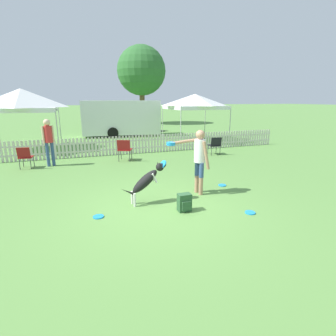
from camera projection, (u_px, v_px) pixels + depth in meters
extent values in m
plane|color=#5B8C42|center=(158.00, 208.00, 5.93)|extent=(240.00, 240.00, 0.00)
cylinder|color=tan|center=(201.00, 186.00, 6.70)|extent=(0.11, 0.11, 0.46)
cylinder|color=#334C7A|center=(201.00, 170.00, 6.59)|extent=(0.12, 0.12, 0.38)
cylinder|color=tan|center=(197.00, 184.00, 6.87)|extent=(0.11, 0.11, 0.46)
cylinder|color=#334C7A|center=(197.00, 168.00, 6.77)|extent=(0.12, 0.12, 0.38)
cylinder|color=white|center=(200.00, 151.00, 6.56)|extent=(0.31, 0.31, 0.58)
sphere|color=tan|center=(200.00, 135.00, 6.46)|extent=(0.23, 0.23, 0.23)
cylinder|color=tan|center=(206.00, 155.00, 6.43)|extent=(0.22, 0.16, 0.70)
cylinder|color=tan|center=(184.00, 142.00, 6.53)|extent=(0.71, 0.08, 0.14)
cylinder|color=#1E8CD8|center=(171.00, 145.00, 6.43)|extent=(0.22, 0.22, 0.02)
cylinder|color=#1E8CD8|center=(171.00, 144.00, 6.42)|extent=(0.22, 0.22, 0.02)
cylinder|color=#1E8CD8|center=(171.00, 143.00, 6.42)|extent=(0.22, 0.22, 0.02)
ellipsoid|color=black|center=(145.00, 181.00, 6.07)|extent=(0.75, 0.33, 0.63)
ellipsoid|color=white|center=(145.00, 183.00, 6.08)|extent=(0.39, 0.18, 0.32)
sphere|color=black|center=(160.00, 167.00, 6.16)|extent=(0.19, 0.19, 0.19)
cone|color=black|center=(163.00, 164.00, 6.17)|extent=(0.18, 0.12, 0.16)
cylinder|color=#1E8CD8|center=(163.00, 164.00, 6.17)|extent=(0.18, 0.24, 0.19)
cone|color=black|center=(158.00, 164.00, 6.18)|extent=(0.06, 0.06, 0.09)
cone|color=black|center=(160.00, 165.00, 6.08)|extent=(0.06, 0.06, 0.09)
cylinder|color=white|center=(132.00, 198.00, 6.11)|extent=(0.06, 0.06, 0.31)
cylinder|color=white|center=(135.00, 200.00, 5.96)|extent=(0.06, 0.06, 0.31)
cylinder|color=white|center=(152.00, 176.00, 6.21)|extent=(0.16, 0.07, 0.25)
cylinder|color=white|center=(154.00, 178.00, 6.07)|extent=(0.16, 0.07, 0.25)
cone|color=black|center=(128.00, 192.00, 5.94)|extent=(0.35, 0.10, 0.23)
cylinder|color=#1E8CD8|center=(222.00, 185.00, 7.45)|extent=(0.22, 0.22, 0.02)
cylinder|color=#1E8CD8|center=(250.00, 213.00, 5.65)|extent=(0.22, 0.22, 0.02)
cylinder|color=#1E8CD8|center=(98.00, 217.00, 5.45)|extent=(0.22, 0.22, 0.02)
cube|color=#2D5633|center=(184.00, 202.00, 5.72)|extent=(0.28, 0.19, 0.40)
cube|color=#2D5633|center=(186.00, 206.00, 5.62)|extent=(0.20, 0.04, 0.20)
cube|color=beige|center=(115.00, 149.00, 11.55)|extent=(16.79, 0.04, 0.06)
cube|color=beige|center=(115.00, 142.00, 11.47)|extent=(16.79, 0.04, 0.06)
cube|color=beige|center=(1.00, 152.00, 10.08)|extent=(0.09, 0.02, 0.82)
cube|color=beige|center=(6.00, 152.00, 10.13)|extent=(0.09, 0.02, 0.82)
cube|color=beige|center=(10.00, 152.00, 10.18)|extent=(0.09, 0.02, 0.82)
cube|color=beige|center=(14.00, 151.00, 10.23)|extent=(0.09, 0.02, 0.82)
cube|color=beige|center=(19.00, 151.00, 10.28)|extent=(0.09, 0.02, 0.82)
cube|color=beige|center=(23.00, 151.00, 10.33)|extent=(0.09, 0.02, 0.82)
cube|color=beige|center=(27.00, 151.00, 10.37)|extent=(0.09, 0.02, 0.82)
cube|color=beige|center=(31.00, 151.00, 10.42)|extent=(0.09, 0.02, 0.82)
cube|color=beige|center=(35.00, 150.00, 10.47)|extent=(0.09, 0.02, 0.82)
cube|color=beige|center=(39.00, 150.00, 10.52)|extent=(0.09, 0.02, 0.82)
cube|color=beige|center=(43.00, 150.00, 10.57)|extent=(0.09, 0.02, 0.82)
cube|color=beige|center=(47.00, 150.00, 10.62)|extent=(0.09, 0.02, 0.82)
cube|color=beige|center=(51.00, 149.00, 10.66)|extent=(0.09, 0.02, 0.82)
cube|color=beige|center=(55.00, 149.00, 10.71)|extent=(0.09, 0.02, 0.82)
cube|color=beige|center=(59.00, 149.00, 10.76)|extent=(0.09, 0.02, 0.82)
cube|color=beige|center=(63.00, 149.00, 10.81)|extent=(0.09, 0.02, 0.82)
cube|color=beige|center=(67.00, 148.00, 10.86)|extent=(0.09, 0.02, 0.82)
cube|color=beige|center=(70.00, 148.00, 10.91)|extent=(0.09, 0.02, 0.82)
cube|color=beige|center=(74.00, 148.00, 10.96)|extent=(0.09, 0.02, 0.82)
cube|color=beige|center=(78.00, 148.00, 11.00)|extent=(0.09, 0.02, 0.82)
cube|color=beige|center=(82.00, 148.00, 11.05)|extent=(0.09, 0.02, 0.82)
cube|color=beige|center=(85.00, 147.00, 11.10)|extent=(0.09, 0.02, 0.82)
cube|color=beige|center=(89.00, 147.00, 11.15)|extent=(0.09, 0.02, 0.82)
cube|color=beige|center=(92.00, 147.00, 11.20)|extent=(0.09, 0.02, 0.82)
cube|color=beige|center=(96.00, 147.00, 11.25)|extent=(0.09, 0.02, 0.82)
cube|color=beige|center=(99.00, 147.00, 11.29)|extent=(0.09, 0.02, 0.82)
cube|color=beige|center=(103.00, 146.00, 11.34)|extent=(0.09, 0.02, 0.82)
cube|color=beige|center=(106.00, 146.00, 11.39)|extent=(0.09, 0.02, 0.82)
cube|color=beige|center=(110.00, 146.00, 11.44)|extent=(0.09, 0.02, 0.82)
cube|color=beige|center=(113.00, 146.00, 11.49)|extent=(0.09, 0.02, 0.82)
cube|color=beige|center=(117.00, 146.00, 11.54)|extent=(0.09, 0.02, 0.82)
cube|color=beige|center=(120.00, 145.00, 11.58)|extent=(0.09, 0.02, 0.82)
cube|color=beige|center=(123.00, 145.00, 11.63)|extent=(0.09, 0.02, 0.82)
cube|color=beige|center=(126.00, 145.00, 11.68)|extent=(0.09, 0.02, 0.82)
cube|color=beige|center=(130.00, 145.00, 11.73)|extent=(0.09, 0.02, 0.82)
cube|color=beige|center=(133.00, 145.00, 11.78)|extent=(0.09, 0.02, 0.82)
cube|color=beige|center=(136.00, 144.00, 11.83)|extent=(0.09, 0.02, 0.82)
cube|color=beige|center=(139.00, 144.00, 11.88)|extent=(0.09, 0.02, 0.82)
cube|color=beige|center=(142.00, 144.00, 11.92)|extent=(0.09, 0.02, 0.82)
cube|color=beige|center=(146.00, 144.00, 11.97)|extent=(0.09, 0.02, 0.82)
cube|color=beige|center=(149.00, 144.00, 12.02)|extent=(0.09, 0.02, 0.82)
cube|color=beige|center=(152.00, 144.00, 12.07)|extent=(0.09, 0.02, 0.82)
cube|color=beige|center=(155.00, 143.00, 12.12)|extent=(0.09, 0.02, 0.82)
cube|color=beige|center=(158.00, 143.00, 12.17)|extent=(0.09, 0.02, 0.82)
cube|color=beige|center=(161.00, 143.00, 12.21)|extent=(0.09, 0.02, 0.82)
cube|color=beige|center=(164.00, 143.00, 12.26)|extent=(0.09, 0.02, 0.82)
cube|color=beige|center=(167.00, 143.00, 12.31)|extent=(0.09, 0.02, 0.82)
cube|color=beige|center=(170.00, 143.00, 12.36)|extent=(0.09, 0.02, 0.82)
cube|color=beige|center=(173.00, 142.00, 12.41)|extent=(0.09, 0.02, 0.82)
cube|color=beige|center=(176.00, 142.00, 12.46)|extent=(0.09, 0.02, 0.82)
cube|color=beige|center=(178.00, 142.00, 12.50)|extent=(0.09, 0.02, 0.82)
cube|color=beige|center=(181.00, 142.00, 12.55)|extent=(0.09, 0.02, 0.82)
cube|color=beige|center=(184.00, 142.00, 12.60)|extent=(0.09, 0.02, 0.82)
cube|color=beige|center=(187.00, 142.00, 12.65)|extent=(0.09, 0.02, 0.82)
cube|color=beige|center=(190.00, 141.00, 12.70)|extent=(0.09, 0.02, 0.82)
cube|color=beige|center=(192.00, 141.00, 12.75)|extent=(0.09, 0.02, 0.82)
cube|color=beige|center=(195.00, 141.00, 12.80)|extent=(0.09, 0.02, 0.82)
cube|color=beige|center=(198.00, 141.00, 12.84)|extent=(0.09, 0.02, 0.82)
cube|color=beige|center=(201.00, 141.00, 12.89)|extent=(0.09, 0.02, 0.82)
cube|color=beige|center=(203.00, 141.00, 12.94)|extent=(0.09, 0.02, 0.82)
cube|color=beige|center=(206.00, 140.00, 12.99)|extent=(0.09, 0.02, 0.82)
cube|color=beige|center=(208.00, 140.00, 13.04)|extent=(0.09, 0.02, 0.82)
cube|color=beige|center=(211.00, 140.00, 13.09)|extent=(0.09, 0.02, 0.82)
cube|color=beige|center=(214.00, 140.00, 13.13)|extent=(0.09, 0.02, 0.82)
cube|color=beige|center=(216.00, 140.00, 13.18)|extent=(0.09, 0.02, 0.82)
cube|color=beige|center=(219.00, 140.00, 13.23)|extent=(0.09, 0.02, 0.82)
cube|color=beige|center=(221.00, 140.00, 13.28)|extent=(0.09, 0.02, 0.82)
cube|color=beige|center=(224.00, 139.00, 13.33)|extent=(0.09, 0.02, 0.82)
cube|color=beige|center=(226.00, 139.00, 13.38)|extent=(0.09, 0.02, 0.82)
cube|color=beige|center=(229.00, 139.00, 13.42)|extent=(0.09, 0.02, 0.82)
cube|color=beige|center=(231.00, 139.00, 13.47)|extent=(0.09, 0.02, 0.82)
cube|color=beige|center=(234.00, 139.00, 13.52)|extent=(0.09, 0.02, 0.82)
cube|color=beige|center=(236.00, 139.00, 13.57)|extent=(0.09, 0.02, 0.82)
cube|color=beige|center=(239.00, 139.00, 13.62)|extent=(0.09, 0.02, 0.82)
cube|color=beige|center=(241.00, 138.00, 13.67)|extent=(0.09, 0.02, 0.82)
cube|color=beige|center=(243.00, 138.00, 13.72)|extent=(0.09, 0.02, 0.82)
cube|color=beige|center=(246.00, 138.00, 13.76)|extent=(0.09, 0.02, 0.82)
cube|color=beige|center=(248.00, 138.00, 13.81)|extent=(0.09, 0.02, 0.82)
cube|color=beige|center=(250.00, 138.00, 13.86)|extent=(0.09, 0.02, 0.82)
cube|color=beige|center=(253.00, 138.00, 13.91)|extent=(0.09, 0.02, 0.82)
cube|color=beige|center=(255.00, 138.00, 13.96)|extent=(0.09, 0.02, 0.82)
cube|color=beige|center=(257.00, 138.00, 14.01)|extent=(0.09, 0.02, 0.82)
cube|color=beige|center=(260.00, 137.00, 14.05)|extent=(0.09, 0.02, 0.82)
cube|color=beige|center=(262.00, 137.00, 14.10)|extent=(0.09, 0.02, 0.82)
cube|color=beige|center=(264.00, 137.00, 14.15)|extent=(0.09, 0.02, 0.82)
cube|color=beige|center=(266.00, 137.00, 14.20)|extent=(0.09, 0.02, 0.82)
cube|color=beige|center=(269.00, 137.00, 14.25)|extent=(0.09, 0.02, 0.82)
cylinder|color=#333338|center=(34.00, 161.00, 9.51)|extent=(0.02, 0.02, 0.40)
cylinder|color=#333338|center=(23.00, 162.00, 9.44)|extent=(0.02, 0.02, 0.40)
cylinder|color=#333338|center=(31.00, 164.00, 9.16)|extent=(0.02, 0.02, 0.40)
cylinder|color=#333338|center=(20.00, 164.00, 9.10)|extent=(0.02, 0.02, 0.40)
cube|color=maroon|center=(26.00, 157.00, 9.25)|extent=(0.49, 0.49, 0.03)
cube|color=maroon|center=(23.00, 153.00, 9.02)|extent=(0.43, 0.15, 0.38)
cylinder|color=#333338|center=(132.00, 154.00, 10.69)|extent=(0.02, 0.02, 0.44)
cylinder|color=#333338|center=(121.00, 154.00, 10.71)|extent=(0.02, 0.02, 0.44)
cylinder|color=#333338|center=(130.00, 156.00, 10.27)|extent=(0.02, 0.02, 0.44)
cylinder|color=#333338|center=(119.00, 156.00, 10.29)|extent=(0.02, 0.02, 0.44)
cube|color=maroon|center=(125.00, 150.00, 10.44)|extent=(0.67, 0.67, 0.03)
cube|color=maroon|center=(124.00, 145.00, 10.16)|extent=(0.50, 0.28, 0.42)
cylinder|color=#333338|center=(216.00, 149.00, 11.92)|extent=(0.02, 0.02, 0.40)
cylinder|color=#333338|center=(208.00, 149.00, 11.82)|extent=(0.02, 0.02, 0.40)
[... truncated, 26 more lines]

